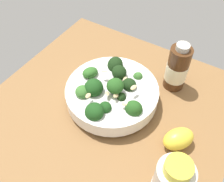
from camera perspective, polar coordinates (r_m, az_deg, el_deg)
The scene contains 4 objects.
ground_plane at distance 65.03cm, azimuth -0.98°, elevation -5.45°, with size 59.30×59.30×4.25cm, color brown.
bowl_of_broccoli at distance 62.15cm, azimuth -0.14°, elevation -0.31°, with size 22.89×22.89×9.60cm.
lemon_wedge at distance 57.96cm, azimuth 14.85°, elevation -10.34°, with size 7.20×4.73×4.82cm, color yellow.
bottle_tall at distance 66.48cm, azimuth 14.52°, elevation 4.91°, with size 5.59×5.59×13.77cm.
Camera 1 is at (31.43, 20.56, 50.97)cm, focal length 40.35 mm.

